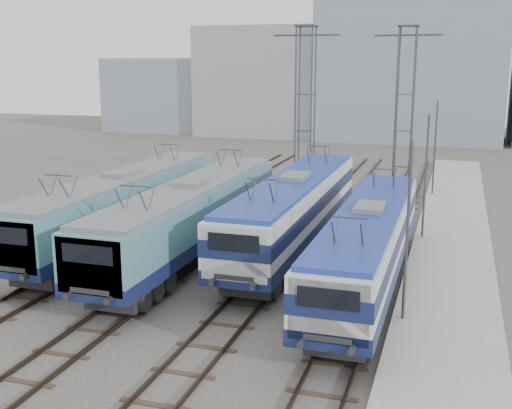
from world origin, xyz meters
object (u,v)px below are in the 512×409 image
object	(u,v)px
locomotive_center_left	(190,215)
mast_front	(407,236)
locomotive_far_left	(121,203)
catenary_tower_east	(405,107)
locomotive_center_right	(293,206)
mast_mid	(425,179)
catenary_tower_west	(305,107)
locomotive_far_right	(368,241)
mast_rear	(435,150)

from	to	relation	value
locomotive_center_left	mast_front	xyz separation A→B (m)	(10.85, -5.12, 1.17)
locomotive_far_left	catenary_tower_east	distance (m)	20.94
locomotive_center_right	mast_mid	xyz separation A→B (m)	(6.35, 3.84, 1.10)
locomotive_center_left	mast_front	world-z (taller)	mast_front
locomotive_far_left	catenary_tower_west	world-z (taller)	catenary_tower_west
locomotive_center_right	mast_mid	world-z (taller)	mast_mid
locomotive_far_right	mast_rear	xyz separation A→B (m)	(1.85, 20.66, 1.25)
locomotive_far_left	catenary_tower_west	distance (m)	15.81
locomotive_far_left	locomotive_center_left	distance (m)	4.67
locomotive_center_left	catenary_tower_west	xyz separation A→B (m)	(2.25, 14.88, 4.31)
locomotive_center_right	locomotive_far_right	world-z (taller)	locomotive_center_right
locomotive_center_left	locomotive_center_right	distance (m)	5.43
locomotive_center_left	mast_rear	distance (m)	21.81
locomotive_center_right	catenary_tower_east	xyz separation A→B (m)	(4.25, 13.84, 4.24)
locomotive_center_right	mast_rear	distance (m)	17.10
locomotive_far_right	locomotive_far_left	bearing A→B (deg)	167.36
catenary_tower_east	mast_front	bearing A→B (deg)	-84.55
locomotive_far_right	catenary_tower_west	xyz separation A→B (m)	(-6.75, 16.66, 4.39)
catenary_tower_west	locomotive_center_left	bearing A→B (deg)	-98.60
catenary_tower_east	locomotive_far_right	bearing A→B (deg)	-89.23
catenary_tower_west	locomotive_center_right	bearing A→B (deg)	-79.24
locomotive_center_right	catenary_tower_east	bearing A→B (deg)	72.93
catenary_tower_east	locomotive_far_left	bearing A→B (deg)	-130.28
locomotive_center_right	catenary_tower_east	size ratio (longest dim) A/B	1.57
catenary_tower_east	mast_rear	size ratio (longest dim) A/B	1.71
mast_rear	catenary_tower_east	bearing A→B (deg)	-136.40
locomotive_center_left	catenary_tower_east	world-z (taller)	catenary_tower_east
locomotive_center_left	catenary_tower_east	distance (m)	19.49
catenary_tower_west	mast_mid	bearing A→B (deg)	-42.93
locomotive_far_left	locomotive_far_right	size ratio (longest dim) A/B	1.07
catenary_tower_west	locomotive_far_right	bearing A→B (deg)	-67.95
locomotive_far_left	locomotive_center_right	xyz separation A→B (m)	(9.00, 1.79, 0.07)
locomotive_center_left	mast_mid	distance (m)	12.90
catenary_tower_east	mast_mid	bearing A→B (deg)	-78.14
catenary_tower_east	mast_mid	world-z (taller)	catenary_tower_east
locomotive_far_left	mast_front	bearing A→B (deg)	-22.52
locomotive_far_left	mast_front	world-z (taller)	mast_front
locomotive_center_left	catenary_tower_east	size ratio (longest dim) A/B	1.57
locomotive_center_left	locomotive_center_right	world-z (taller)	locomotive_center_right
locomotive_center_right	catenary_tower_east	distance (m)	15.09
catenary_tower_west	catenary_tower_east	world-z (taller)	same
mast_mid	locomotive_center_right	bearing A→B (deg)	-148.82
catenary_tower_east	locomotive_center_left	bearing A→B (deg)	-117.40
locomotive_far_right	catenary_tower_west	size ratio (longest dim) A/B	1.46
mast_mid	locomotive_far_right	bearing A→B (deg)	-102.06
locomotive_center_left	mast_mid	world-z (taller)	mast_mid
locomotive_center_left	catenary_tower_west	bearing A→B (deg)	81.40
locomotive_far_left	locomotive_center_left	size ratio (longest dim) A/B	1.00
mast_rear	locomotive_far_right	bearing A→B (deg)	-95.12
locomotive_center_right	mast_front	distance (m)	10.40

